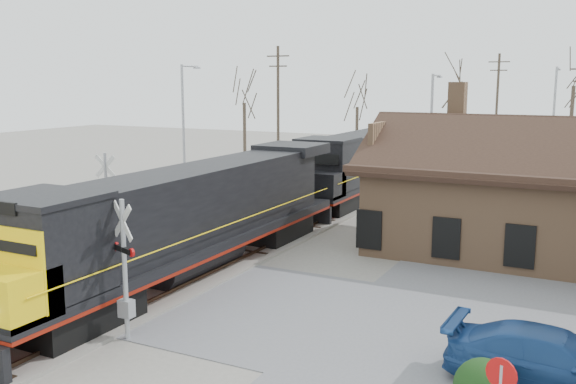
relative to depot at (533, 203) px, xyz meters
name	(u,v)px	position (x,y,z in m)	size (l,w,h in m)	color
ground	(163,290)	(-11.99, -12.00, -2.41)	(140.00, 140.00, 0.00)	gray
road	(163,289)	(-11.99, -12.00, -2.39)	(60.00, 9.00, 0.03)	slate
track_main	(321,216)	(-11.99, 3.00, -2.34)	(3.40, 90.00, 0.24)	gray
track_siding	(255,209)	(-16.49, 3.00, -2.34)	(3.40, 90.00, 0.24)	gray
depot	(533,203)	(0.00, 0.00, 0.00)	(15.20, 9.31, 7.90)	#936B4C
locomotive_lead	(185,220)	(-11.99, -10.47, 0.05)	(3.14, 21.02, 4.67)	black
locomotive_trailing	(368,161)	(-11.99, 10.83, 0.05)	(3.14, 21.02, 4.42)	black
crossbuck_near	(125,276)	(-9.96, -16.35, -0.35)	(1.21, 0.54, 4.44)	#A5A8AD
crossbuck_far	(107,200)	(-19.23, -7.06, -0.34)	(1.26, 0.33, 4.45)	#A5A8AD
parked_car	(554,362)	(2.16, -13.96, -1.61)	(2.24, 5.51, 1.60)	navy
streetlight_a	(185,125)	(-22.40, 3.93, 2.63)	(0.25, 2.04, 9.01)	#A5A8AD
streetlight_b	(431,132)	(-7.36, 9.77, 2.32)	(0.25, 2.04, 8.40)	#A5A8AD
streetlight_c	(553,120)	(-1.10, 21.28, 2.62)	(0.25, 2.04, 8.99)	#A5A8AD
utility_pole_a	(278,110)	(-21.60, 15.66, 3.18)	(2.00, 0.24, 10.71)	#382D23
utility_pole_b	(497,106)	(-7.37, 34.31, 3.09)	(2.00, 0.24, 10.54)	#382D23
tree_a	(244,92)	(-28.04, 21.05, 4.47)	(3.94, 3.94, 9.66)	#382D23
tree_b	(357,98)	(-19.51, 28.21, 3.90)	(3.62, 3.62, 8.87)	#382D23
tree_c	(454,80)	(-11.86, 35.22, 5.63)	(4.61, 4.61, 11.28)	#382D23
tree_d	(575,71)	(-0.34, 29.30, 6.35)	(5.02, 5.02, 12.30)	#382D23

